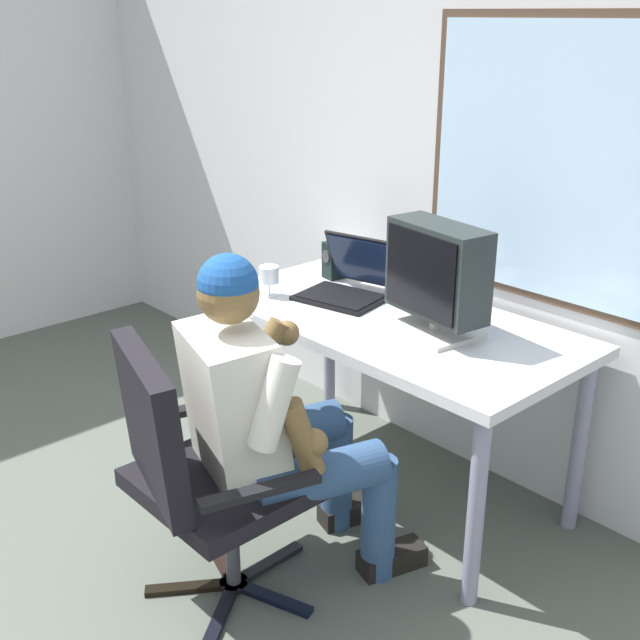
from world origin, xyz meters
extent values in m
cube|color=silver|center=(0.00, 2.26, 1.26)|extent=(5.33, 0.06, 2.52)
cube|color=#4C3828|center=(0.56, 2.22, 1.34)|extent=(1.30, 0.01, 1.04)
cube|color=silver|center=(0.56, 2.22, 1.34)|extent=(1.24, 0.02, 0.98)
cylinder|color=gray|center=(-0.62, 1.51, 0.36)|extent=(0.06, 0.06, 0.71)
cylinder|color=gray|center=(0.74, 1.51, 0.36)|extent=(0.06, 0.06, 0.71)
cylinder|color=gray|center=(-0.62, 2.13, 0.36)|extent=(0.06, 0.06, 0.71)
cylinder|color=gray|center=(0.74, 2.13, 0.36)|extent=(0.06, 0.06, 0.71)
cube|color=silver|center=(0.06, 1.82, 0.73)|extent=(1.49, 0.76, 0.04)
cube|color=black|center=(0.00, 1.01, 0.01)|extent=(0.30, 0.13, 0.02)
cube|color=black|center=(0.06, 0.84, 0.01)|extent=(0.21, 0.27, 0.02)
cube|color=black|center=(0.24, 0.85, 0.01)|extent=(0.22, 0.27, 0.02)
cube|color=black|center=(0.29, 1.02, 0.01)|extent=(0.30, 0.14, 0.02)
cube|color=black|center=(0.14, 1.12, 0.01)|extent=(0.05, 0.30, 0.02)
cylinder|color=black|center=(0.15, 0.97, 0.01)|extent=(0.10, 0.10, 0.02)
cylinder|color=#3F3F44|center=(0.15, 0.97, 0.21)|extent=(0.05, 0.05, 0.39)
cube|color=black|center=(0.15, 0.97, 0.43)|extent=(0.53, 0.53, 0.06)
cube|color=black|center=(0.08, 0.74, 0.69)|extent=(0.51, 0.24, 0.46)
cube|color=black|center=(0.42, 0.88, 0.56)|extent=(0.16, 0.37, 0.02)
cube|color=black|center=(-0.13, 1.05, 0.56)|extent=(0.16, 0.37, 0.02)
cylinder|color=navy|center=(0.37, 1.17, 0.46)|extent=(0.27, 0.48, 0.15)
cylinder|color=navy|center=(0.43, 1.38, 0.23)|extent=(0.12, 0.12, 0.46)
cube|color=black|center=(0.45, 1.44, 0.04)|extent=(0.16, 0.26, 0.08)
cylinder|color=navy|center=(0.06, 1.26, 0.46)|extent=(0.27, 0.48, 0.15)
cylinder|color=navy|center=(0.12, 1.47, 0.23)|extent=(0.12, 0.12, 0.46)
cube|color=black|center=(0.14, 1.53, 0.04)|extent=(0.16, 0.26, 0.08)
cube|color=silver|center=(0.15, 1.00, 0.70)|extent=(0.44, 0.36, 0.50)
sphere|color=brown|center=(0.15, 1.00, 1.07)|extent=(0.19, 0.19, 0.19)
sphere|color=navy|center=(0.15, 1.00, 1.10)|extent=(0.19, 0.19, 0.19)
cylinder|color=silver|center=(0.37, 0.98, 0.79)|extent=(0.14, 0.19, 0.29)
cylinder|color=brown|center=(0.40, 1.07, 0.65)|extent=(0.12, 0.17, 0.27)
sphere|color=brown|center=(0.41, 1.10, 0.62)|extent=(0.09, 0.09, 0.09)
cylinder|color=silver|center=(-0.05, 1.11, 0.79)|extent=(0.15, 0.23, 0.29)
cylinder|color=brown|center=(-0.01, 1.24, 0.74)|extent=(0.13, 0.21, 0.26)
sphere|color=brown|center=(0.02, 1.33, 0.81)|extent=(0.09, 0.09, 0.09)
cube|color=beige|center=(0.28, 1.82, 0.76)|extent=(0.33, 0.28, 0.02)
cylinder|color=beige|center=(0.28, 1.82, 0.80)|extent=(0.04, 0.04, 0.06)
cube|color=#232A29|center=(0.28, 1.82, 0.99)|extent=(0.42, 0.22, 0.33)
cube|color=black|center=(0.27, 1.73, 0.99)|extent=(0.35, 0.06, 0.29)
cube|color=black|center=(-0.21, 1.81, 0.76)|extent=(0.38, 0.32, 0.02)
cube|color=black|center=(-0.21, 1.81, 0.77)|extent=(0.35, 0.28, 0.00)
cube|color=black|center=(-0.25, 1.98, 0.88)|extent=(0.35, 0.17, 0.23)
cube|color=#0F1933|center=(-0.24, 1.97, 0.88)|extent=(0.32, 0.15, 0.20)
cylinder|color=silver|center=(-0.44, 1.62, 0.76)|extent=(0.06, 0.06, 0.00)
cylinder|color=silver|center=(-0.44, 1.62, 0.78)|extent=(0.01, 0.01, 0.06)
cylinder|color=silver|center=(-0.44, 1.62, 0.85)|extent=(0.08, 0.08, 0.07)
cylinder|color=#5D1616|center=(-0.44, 1.62, 0.82)|extent=(0.08, 0.08, 0.02)
cube|color=black|center=(-0.44, 1.99, 0.83)|extent=(0.09, 0.09, 0.16)
cylinder|color=#333338|center=(-0.45, 1.94, 0.86)|extent=(0.06, 0.02, 0.06)
camera|label=1|loc=(1.98, -0.31, 1.85)|focal=44.41mm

